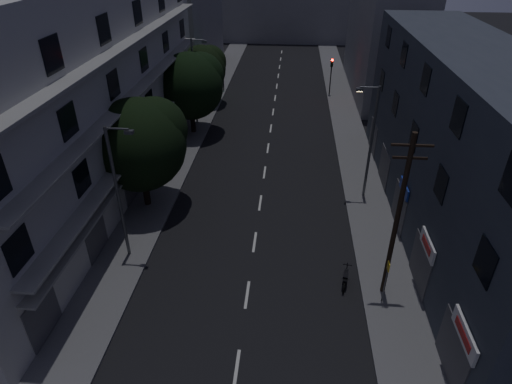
# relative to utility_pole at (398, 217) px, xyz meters

# --- Properties ---
(ground) EXTENTS (160.00, 160.00, 0.00)m
(ground) POSITION_rel_utility_pole_xyz_m (-7.10, 17.73, -4.87)
(ground) COLOR black
(ground) RESTS_ON ground
(sidewalk_left) EXTENTS (3.00, 90.00, 0.15)m
(sidewalk_left) POSITION_rel_utility_pole_xyz_m (-14.60, 17.73, -4.79)
(sidewalk_left) COLOR #565659
(sidewalk_left) RESTS_ON ground
(sidewalk_right) EXTENTS (3.00, 90.00, 0.15)m
(sidewalk_right) POSITION_rel_utility_pole_xyz_m (0.40, 17.73, -4.79)
(sidewalk_right) COLOR #565659
(sidewalk_right) RESTS_ON ground
(lane_markings) EXTENTS (0.15, 60.50, 0.01)m
(lane_markings) POSITION_rel_utility_pole_xyz_m (-7.10, 23.98, -4.86)
(lane_markings) COLOR beige
(lane_markings) RESTS_ON ground
(building_left) EXTENTS (7.00, 36.00, 14.00)m
(building_left) POSITION_rel_utility_pole_xyz_m (-19.08, 10.73, 2.13)
(building_left) COLOR #B1B0AC
(building_left) RESTS_ON ground
(building_right) EXTENTS (6.19, 28.00, 11.00)m
(building_right) POSITION_rel_utility_pole_xyz_m (4.89, 6.73, 0.63)
(building_right) COLOR #2E343E
(building_right) RESTS_ON ground
(building_far_left) EXTENTS (6.00, 20.00, 16.00)m
(building_far_left) POSITION_rel_utility_pole_xyz_m (-19.10, 40.73, 3.13)
(building_far_left) COLOR slate
(building_far_left) RESTS_ON ground
(building_far_right) EXTENTS (6.00, 20.00, 13.00)m
(building_far_right) POSITION_rel_utility_pole_xyz_m (4.90, 34.73, 1.63)
(building_far_right) COLOR slate
(building_far_right) RESTS_ON ground
(building_far_end) EXTENTS (24.00, 8.00, 10.00)m
(building_far_end) POSITION_rel_utility_pole_xyz_m (-7.10, 62.73, 0.13)
(building_far_end) COLOR slate
(building_far_end) RESTS_ON ground
(tree_near) EXTENTS (6.10, 6.10, 7.52)m
(tree_near) POSITION_rel_utility_pole_xyz_m (-14.82, 7.32, -0.01)
(tree_near) COLOR black
(tree_near) RESTS_ON sidewalk_left
(tree_mid) EXTENTS (5.98, 5.98, 7.36)m
(tree_mid) POSITION_rel_utility_pole_xyz_m (-14.30, 20.07, -0.12)
(tree_mid) COLOR black
(tree_mid) RESTS_ON sidewalk_left
(tree_far) EXTENTS (5.04, 5.04, 6.23)m
(tree_far) POSITION_rel_utility_pole_xyz_m (-14.80, 28.06, -0.81)
(tree_far) COLOR black
(tree_far) RESTS_ON sidewalk_left
(traffic_signal_far_right) EXTENTS (0.28, 0.37, 4.10)m
(traffic_signal_far_right) POSITION_rel_utility_pole_xyz_m (-0.84, 32.16, -1.77)
(traffic_signal_far_right) COLOR black
(traffic_signal_far_right) RESTS_ON sidewalk_right
(traffic_signal_far_left) EXTENTS (0.28, 0.37, 4.10)m
(traffic_signal_far_left) POSITION_rel_utility_pole_xyz_m (-13.37, 32.65, -1.77)
(traffic_signal_far_left) COLOR black
(traffic_signal_far_left) RESTS_ON sidewalk_left
(street_lamp_left_near) EXTENTS (1.51, 0.25, 8.00)m
(street_lamp_left_near) POSITION_rel_utility_pole_xyz_m (-14.22, 1.84, -0.27)
(street_lamp_left_near) COLOR #515358
(street_lamp_left_near) RESTS_ON sidewalk_left
(street_lamp_right) EXTENTS (1.51, 0.25, 8.00)m
(street_lamp_right) POSITION_rel_utility_pole_xyz_m (0.11, 9.61, -0.27)
(street_lamp_right) COLOR #515458
(street_lamp_right) RESTS_ON sidewalk_right
(street_lamp_left_far) EXTENTS (1.51, 0.25, 8.00)m
(street_lamp_left_far) POSITION_rel_utility_pole_xyz_m (-14.39, 22.43, -0.27)
(street_lamp_left_far) COLOR slate
(street_lamp_left_far) RESTS_ON sidewalk_left
(utility_pole) EXTENTS (1.80, 0.24, 9.00)m
(utility_pole) POSITION_rel_utility_pole_xyz_m (0.00, 0.00, 0.00)
(utility_pole) COLOR black
(utility_pole) RESTS_ON sidewalk_right
(bus_stop_sign) EXTENTS (0.06, 0.35, 2.52)m
(bus_stop_sign) POSITION_rel_utility_pole_xyz_m (-0.18, -0.77, -2.98)
(bus_stop_sign) COLOR #595B60
(bus_stop_sign) RESTS_ON sidewalk_right
(motorcycle) EXTENTS (0.57, 1.68, 1.09)m
(motorcycle) POSITION_rel_utility_pole_xyz_m (-1.93, 0.41, -4.44)
(motorcycle) COLOR black
(motorcycle) RESTS_ON ground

